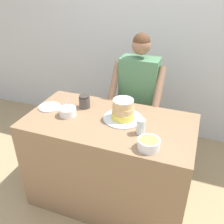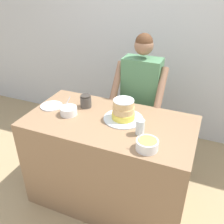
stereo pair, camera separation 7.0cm
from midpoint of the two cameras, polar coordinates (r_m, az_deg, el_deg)
The scene contains 9 objects.
wall_back at distance 3.33m, azimuth 10.32°, elevation 15.95°, with size 10.00×0.05×2.60m.
counter at distance 2.44m, azimuth 0.28°, elevation -11.23°, with size 1.48×0.78×0.92m.
person_baker at distance 2.67m, azimuth 7.31°, elevation 4.20°, with size 0.53×0.44×1.55m.
cake at distance 2.15m, azimuth 3.56°, elevation 0.20°, with size 0.35×0.35×0.19m.
frosting_bowl_white at distance 2.27m, azimuth -9.02°, elevation 0.34°, with size 0.15×0.15×0.15m.
frosting_bowl_yellow at distance 1.83m, azimuth 9.11°, elevation -7.33°, with size 0.16×0.16×0.15m.
drinking_glass at distance 1.98m, azimuth 7.44°, elevation -3.43°, with size 0.07×0.07×0.13m.
ceramic_plate at distance 2.45m, azimuth -12.88°, elevation 1.36°, with size 0.21×0.21×0.01m.
stoneware_jar at distance 2.37m, azimuth -5.16°, elevation 2.47°, with size 0.10×0.10×0.12m.
Camera 2 is at (0.74, -1.31, 2.05)m, focal length 40.00 mm.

